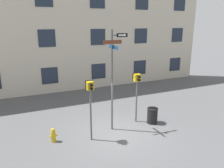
# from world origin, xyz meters

# --- Properties ---
(ground_plane) EXTENTS (60.00, 60.00, 0.00)m
(ground_plane) POSITION_xyz_m (0.00, 0.00, 0.00)
(ground_plane) COLOR #515154
(building_facade) EXTENTS (24.00, 0.64, 11.27)m
(building_facade) POSITION_xyz_m (0.00, 8.32, 5.64)
(building_facade) COLOR beige
(building_facade) RESTS_ON ground_plane
(street_sign_pole) EXTENTS (1.26, 0.99, 5.03)m
(street_sign_pole) POSITION_xyz_m (-0.00, 0.53, 2.97)
(street_sign_pole) COLOR #4C4C51
(street_sign_pole) RESTS_ON ground_plane
(pedestrian_signal_left) EXTENTS (0.35, 0.40, 2.86)m
(pedestrian_signal_left) POSITION_xyz_m (-1.38, -0.06, 2.21)
(pedestrian_signal_left) COLOR #4C4C51
(pedestrian_signal_left) RESTS_ON ground_plane
(pedestrian_signal_right) EXTENTS (0.41, 0.40, 2.74)m
(pedestrian_signal_right) POSITION_xyz_m (1.53, 0.85, 2.16)
(pedestrian_signal_right) COLOR #4C4C51
(pedestrian_signal_right) RESTS_ON ground_plane
(fire_hydrant) EXTENTS (0.37, 0.21, 0.67)m
(fire_hydrant) POSITION_xyz_m (-3.03, 0.50, 0.32)
(fire_hydrant) COLOR gold
(fire_hydrant) RESTS_ON ground_plane
(trash_bin) EXTENTS (0.59, 0.59, 0.85)m
(trash_bin) POSITION_xyz_m (2.25, 0.33, 0.43)
(trash_bin) COLOR black
(trash_bin) RESTS_ON ground_plane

